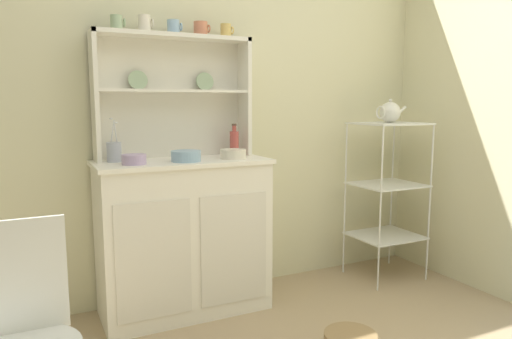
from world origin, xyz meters
The scene contains 16 objects.
wall_back centered at (0.00, 1.62, 1.25)m, with size 3.84×0.05×2.50m, color beige.
hutch_cabinet centered at (-0.25, 1.37, 0.47)m, with size 0.99×0.45×0.91m.
hutch_shelf_unit centered at (-0.25, 1.53, 1.32)m, with size 0.92×0.18×0.72m.
bakers_rack centered at (1.20, 1.28, 0.69)m, with size 0.45×0.40×1.10m.
wire_chair centered at (-1.09, 0.41, 0.52)m, with size 0.36×0.36×0.85m.
cup_sage_0 centered at (-0.56, 1.49, 1.66)m, with size 0.08×0.06×0.08m.
cup_cream_1 centered at (-0.41, 1.49, 1.67)m, with size 0.08×0.07×0.09m.
cup_sky_2 centered at (-0.24, 1.49, 1.66)m, with size 0.08×0.07×0.08m.
cup_terracotta_3 centered at (-0.08, 1.49, 1.66)m, with size 0.10×0.08×0.08m.
cup_gold_4 centered at (0.08, 1.49, 1.66)m, with size 0.08×0.06×0.08m.
bowl_mixing_large centered at (-0.53, 1.29, 0.93)m, with size 0.13×0.13×0.05m, color #B79ECC.
bowl_floral_medium centered at (-0.25, 1.29, 0.94)m, with size 0.17×0.17×0.06m, color #8EB2D1.
bowl_cream_small centered at (0.04, 1.29, 0.94)m, with size 0.15×0.15×0.06m, color silver.
jam_bottle centered at (0.12, 1.45, 0.99)m, with size 0.06×0.06×0.20m.
utensil_jar centered at (-0.61, 1.45, 0.97)m, with size 0.08×0.08×0.24m.
porcelain_teapot centered at (1.20, 1.28, 1.17)m, with size 0.23×0.14×0.16m.
Camera 1 is at (-1.04, -1.21, 1.23)m, focal length 32.94 mm.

